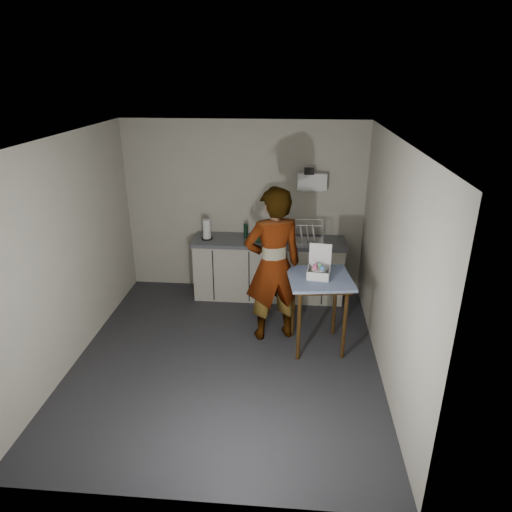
# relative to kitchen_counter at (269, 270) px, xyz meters

# --- Properties ---
(ground) EXTENTS (4.00, 4.00, 0.00)m
(ground) POSITION_rel_kitchen_counter_xyz_m (-0.40, -1.70, -0.43)
(ground) COLOR #25252A
(ground) RESTS_ON ground
(wall_back) EXTENTS (3.60, 0.02, 2.60)m
(wall_back) POSITION_rel_kitchen_counter_xyz_m (-0.40, 0.29, 0.87)
(wall_back) COLOR #B7B39F
(wall_back) RESTS_ON ground
(wall_right) EXTENTS (0.02, 4.00, 2.60)m
(wall_right) POSITION_rel_kitchen_counter_xyz_m (1.39, -1.70, 0.87)
(wall_right) COLOR #B7B39F
(wall_right) RESTS_ON ground
(wall_left) EXTENTS (0.02, 4.00, 2.60)m
(wall_left) POSITION_rel_kitchen_counter_xyz_m (-2.19, -1.70, 0.87)
(wall_left) COLOR #B7B39F
(wall_left) RESTS_ON ground
(ceiling) EXTENTS (3.60, 4.00, 0.01)m
(ceiling) POSITION_rel_kitchen_counter_xyz_m (-0.40, -1.70, 2.17)
(ceiling) COLOR white
(ceiling) RESTS_ON wall_back
(kitchen_counter) EXTENTS (2.24, 0.62, 0.91)m
(kitchen_counter) POSITION_rel_kitchen_counter_xyz_m (0.00, 0.00, 0.00)
(kitchen_counter) COLOR black
(kitchen_counter) RESTS_ON ground
(wall_shelf) EXTENTS (0.42, 0.18, 0.37)m
(wall_shelf) POSITION_rel_kitchen_counter_xyz_m (0.60, 0.22, 1.32)
(wall_shelf) COLOR white
(wall_shelf) RESTS_ON ground
(side_table) EXTENTS (0.83, 0.83, 0.95)m
(side_table) POSITION_rel_kitchen_counter_xyz_m (0.68, -1.35, 0.40)
(side_table) COLOR #3E230E
(side_table) RESTS_ON ground
(standing_man) EXTENTS (0.85, 0.69, 2.00)m
(standing_man) POSITION_rel_kitchen_counter_xyz_m (0.12, -1.15, 0.57)
(standing_man) COLOR #B2A593
(standing_man) RESTS_ON ground
(soap_bottle) EXTENTS (0.15, 0.15, 0.28)m
(soap_bottle) POSITION_rel_kitchen_counter_xyz_m (-0.14, -0.11, 0.62)
(soap_bottle) COLOR black
(soap_bottle) RESTS_ON kitchen_counter
(soda_can) EXTENTS (0.07, 0.07, 0.13)m
(soda_can) POSITION_rel_kitchen_counter_xyz_m (-0.08, 0.04, 0.55)
(soda_can) COLOR red
(soda_can) RESTS_ON kitchen_counter
(dark_bottle) EXTENTS (0.06, 0.06, 0.22)m
(dark_bottle) POSITION_rel_kitchen_counter_xyz_m (-0.35, 0.04, 0.59)
(dark_bottle) COLOR black
(dark_bottle) RESTS_ON kitchen_counter
(paper_towel) EXTENTS (0.17, 0.17, 0.30)m
(paper_towel) POSITION_rel_kitchen_counter_xyz_m (-0.92, -0.04, 0.63)
(paper_towel) COLOR black
(paper_towel) RESTS_ON kitchen_counter
(dish_rack) EXTENTS (0.44, 0.33, 0.31)m
(dish_rack) POSITION_rel_kitchen_counter_xyz_m (0.57, -0.04, 0.55)
(dish_rack) COLOR silver
(dish_rack) RESTS_ON kitchen_counter
(bakery_box) EXTENTS (0.30, 0.30, 0.37)m
(bakery_box) POSITION_rel_kitchen_counter_xyz_m (0.67, -1.32, 0.61)
(bakery_box) COLOR white
(bakery_box) RESTS_ON side_table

